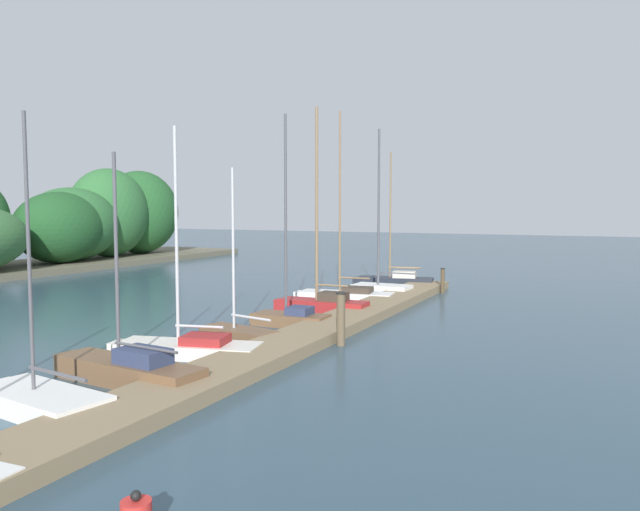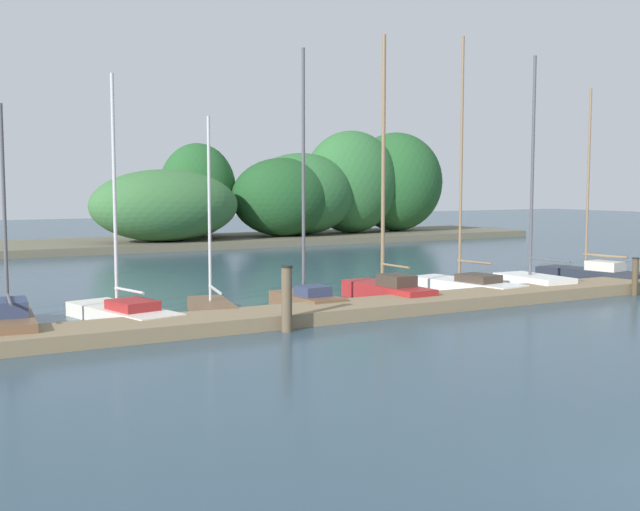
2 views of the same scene
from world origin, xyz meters
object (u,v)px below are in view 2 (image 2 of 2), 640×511
Objects in this scene: sailboat_8 at (464,281)px; sailboat_10 at (590,273)px; sailboat_6 at (306,295)px; mooring_piling_1 at (287,299)px; sailboat_9 at (531,278)px; mooring_piling_2 at (635,276)px; sailboat_3 at (8,319)px; sailboat_5 at (211,304)px; sailboat_4 at (121,310)px; sailboat_7 at (386,286)px.

sailboat_10 is at bearing -102.53° from sailboat_8.
sailboat_6 is 3.59m from mooring_piling_1.
sailboat_10 reaches higher than mooring_piling_1.
sailboat_6 is at bearing 87.97° from sailboat_8.
sailboat_9 reaches higher than mooring_piling_1.
sailboat_8 reaches higher than mooring_piling_2.
mooring_piling_2 is at bearing 147.09° from sailboat_10.
sailboat_3 is 5.28m from sailboat_5.
sailboat_6 is 11.78m from sailboat_10.
sailboat_3 is 14.31m from sailboat_8.
sailboat_10 is (14.49, -0.35, 0.09)m from sailboat_5.
sailboat_4 is at bearing -75.74° from sailboat_3.
sailboat_9 is (8.47, -0.31, 0.02)m from sailboat_6.
sailboat_4 is at bearing 78.59° from sailboat_10.
sailboat_8 is 5.43m from mooring_piling_2.
sailboat_9 is (2.15, -0.91, 0.07)m from sailboat_8.
sailboat_6 is (2.71, -0.46, 0.12)m from sailboat_5.
mooring_piling_1 is at bearing -151.42° from sailboat_4.
sailboat_4 is at bearing 88.19° from sailboat_9.
mooring_piling_1 is at bearing 92.25° from sailboat_10.
sailboat_8 is 2.34m from sailboat_9.
sailboat_9 is (11.18, -0.77, 0.14)m from sailboat_5.
sailboat_8 is at bearing -82.08° from sailboat_3.
sailboat_9 reaches higher than sailboat_4.
sailboat_5 is at bearing 78.70° from sailboat_10.
sailboat_8 is 5.48m from sailboat_10.
mooring_piling_1 is (3.08, -3.43, 0.52)m from sailboat_4.
sailboat_7 is at bearing 80.05° from sailboat_10.
mooring_piling_1 is at bearing 105.01° from sailboat_8.
sailboat_10 is 4.33× the size of mooring_piling_1.
sailboat_8 reaches higher than sailboat_5.
sailboat_5 is 2.75m from sailboat_6.
sailboat_6 reaches higher than sailboat_3.
sailboat_5 is (5.27, 0.31, -0.09)m from sailboat_3.
mooring_piling_2 is (10.54, -2.80, 0.22)m from sailboat_6.
sailboat_10 is at bearing -80.82° from sailboat_9.
sailboat_6 is at bearing 80.63° from sailboat_10.
sailboat_10 is (16.95, -0.44, 0.08)m from sailboat_4.
sailboat_8 is at bearing -76.78° from sailboat_5.
sailboat_10 is at bearing 12.17° from mooring_piling_1.
sailboat_4 is 5.25× the size of mooring_piling_2.
mooring_piling_1 is 1.32× the size of mooring_piling_2.
sailboat_8 reaches higher than sailboat_7.
sailboat_8 reaches higher than sailboat_3.
mooring_piling_1 is (-8.42, -3.48, 0.47)m from sailboat_8.
sailboat_3 is at bearing 105.68° from sailboat_5.
sailboat_7 reaches higher than sailboat_10.
sailboat_5 is at bearing -105.47° from sailboat_4.
mooring_piling_2 is (2.07, -2.48, 0.20)m from sailboat_9.
sailboat_9 is 4.83× the size of mooring_piling_1.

